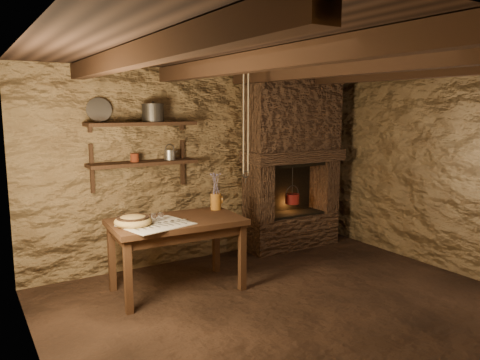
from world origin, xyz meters
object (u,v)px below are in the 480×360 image
work_table (177,252)px  stoneware_jug (216,194)px  red_pot (292,198)px  wooden_bowl (133,221)px  iron_stockpot (153,114)px

work_table → stoneware_jug: stoneware_jug is taller
stoneware_jug → red_pot: 1.48m
wooden_bowl → red_pot: red_pot is taller
work_table → red_pot: bearing=19.6°
stoneware_jug → wooden_bowl: 1.09m
work_table → iron_stockpot: 1.62m
stoneware_jug → red_pot: stoneware_jug is taller
stoneware_jug → iron_stockpot: iron_stockpot is taller
wooden_bowl → stoneware_jug: bearing=12.2°
work_table → stoneware_jug: (0.58, 0.20, 0.54)m
red_pot → wooden_bowl: bearing=-165.7°
red_pot → iron_stockpot: bearing=176.5°
work_table → wooden_bowl: wooden_bowl is taller
work_table → stoneware_jug: size_ratio=3.27×
stoneware_jug → iron_stockpot: (-0.53, 0.52, 0.90)m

